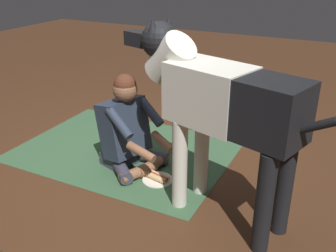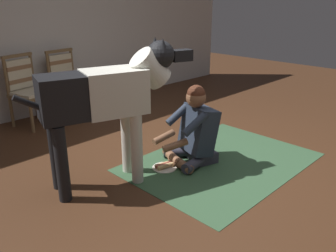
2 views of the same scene
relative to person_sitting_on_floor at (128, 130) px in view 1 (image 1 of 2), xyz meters
The scene contains 5 objects.
ground_plane 0.37m from the person_sitting_on_floor, 84.03° to the right, with size 12.97×12.97×0.00m, color #462918.
area_rug 0.46m from the person_sitting_on_floor, 49.32° to the right, with size 2.01×1.45×0.01m, color #365839.
person_sitting_on_floor is the anchor object (origin of this frame).
large_dog 1.07m from the person_sitting_on_floor, 162.96° to the left, with size 1.61×0.65×1.36m.
hot_dog_on_plate 0.49m from the person_sitting_on_floor, 162.96° to the left, with size 0.26×0.26×0.06m.
Camera 1 is at (-1.69, 2.65, 1.75)m, focal length 40.97 mm.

